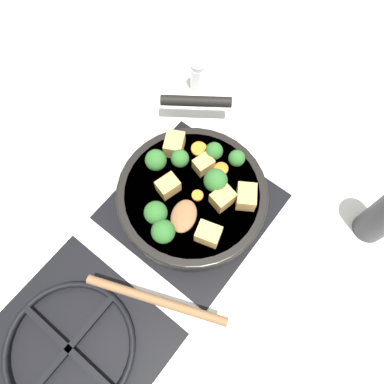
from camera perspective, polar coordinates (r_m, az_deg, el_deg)
The scene contains 22 objects.
ground_plane at distance 0.81m, azimuth 0.00°, elevation -2.29°, with size 2.40×2.40×0.00m, color silver.
front_burner_grate at distance 0.80m, azimuth 0.00°, elevation -1.98°, with size 0.31×0.31×0.03m.
rear_burner_grate at distance 0.78m, azimuth -18.04°, elevation -21.76°, with size 0.31×0.31×0.03m.
skillet_pan at distance 0.75m, azimuth 0.01°, elevation -0.57°, with size 0.35×0.39×0.06m.
wooden_spoon at distance 0.68m, azimuth -3.65°, elevation -10.82°, with size 0.24×0.24×0.02m.
tofu_cube_center_large at distance 0.72m, azimuth 8.26°, elevation -0.71°, with size 0.04×0.04×0.04m, color tan.
tofu_cube_near_handle at distance 0.74m, azimuth 1.75°, elevation 4.24°, with size 0.04×0.03×0.03m, color tan.
tofu_cube_east_chunk at distance 0.71m, azimuth 4.71°, elevation -0.93°, with size 0.04×0.03×0.03m, color tan.
tofu_cube_west_chunk at distance 0.76m, azimuth -2.70°, elevation 7.25°, with size 0.05×0.04×0.04m, color tan.
tofu_cube_back_piece at distance 0.72m, azimuth -3.68°, elevation 0.90°, with size 0.04×0.03×0.03m, color tan.
tofu_cube_front_piece at distance 0.68m, azimuth 2.51°, elevation -6.42°, with size 0.04×0.03×0.03m, color tan.
broccoli_floret_near_spoon at distance 0.71m, azimuth 3.61°, elevation 1.77°, with size 0.05×0.05×0.05m.
broccoli_floret_center_top at distance 0.74m, azimuth 6.81°, elevation 5.10°, with size 0.03×0.03×0.04m.
broccoli_floret_east_rim at distance 0.68m, azimuth -4.41°, elevation -6.03°, with size 0.04×0.04×0.05m.
broccoli_floret_west_rim at distance 0.69m, azimuth -5.55°, elevation -3.16°, with size 0.04×0.04×0.05m.
broccoli_floret_north_edge at distance 0.74m, azimuth -1.86°, elevation 5.12°, with size 0.04×0.04×0.04m.
broccoli_floret_south_cluster at distance 0.75m, azimuth 3.39°, elevation 6.23°, with size 0.04×0.04×0.04m.
broccoli_floret_mid_floret at distance 0.73m, azimuth -5.60°, elevation 4.77°, with size 0.04×0.04×0.05m.
carrot_slice_orange_thin at distance 0.73m, azimuth 0.79°, elevation -0.58°, with size 0.02×0.02×0.01m, color orange.
carrot_slice_near_center at distance 0.75m, azimuth 4.48°, elevation 3.55°, with size 0.03×0.03×0.01m, color orange.
carrot_slice_edge_slice at distance 0.77m, azimuth 1.07°, elevation 6.59°, with size 0.03×0.03×0.01m, color orange.
salt_shaker at distance 0.93m, azimuth 0.90°, elevation 17.18°, with size 0.04×0.04×0.09m.
Camera 1 is at (-0.18, 0.23, 0.75)m, focal length 35.00 mm.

